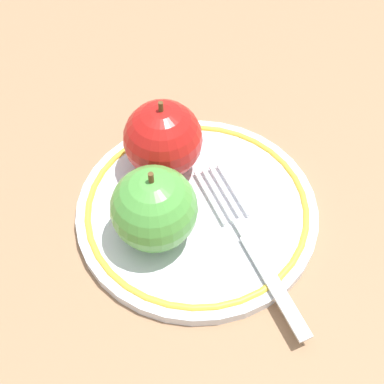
% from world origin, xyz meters
% --- Properties ---
extents(ground_plane, '(2.00, 2.00, 0.00)m').
position_xyz_m(ground_plane, '(0.00, 0.00, 0.00)').
color(ground_plane, '#966F4E').
extents(plate, '(0.22, 0.22, 0.01)m').
position_xyz_m(plate, '(0.01, 0.00, 0.01)').
color(plate, silver).
rests_on(plate, ground_plane).
extents(apple_red_whole, '(0.07, 0.07, 0.08)m').
position_xyz_m(apple_red_whole, '(0.06, 0.03, 0.05)').
color(apple_red_whole, '#B51815').
rests_on(apple_red_whole, plate).
extents(apple_second_whole, '(0.07, 0.07, 0.08)m').
position_xyz_m(apple_second_whole, '(-0.02, 0.03, 0.05)').
color(apple_second_whole, '#4C9C3E').
rests_on(apple_second_whole, plate).
extents(fork, '(0.18, 0.10, 0.00)m').
position_xyz_m(fork, '(-0.04, -0.05, 0.02)').
color(fork, silver).
rests_on(fork, plate).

